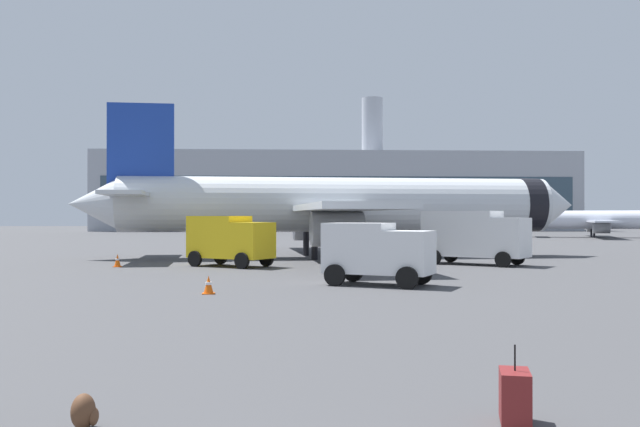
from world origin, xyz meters
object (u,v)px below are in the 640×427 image
Objects in this scene: cargo_van at (377,250)px; safety_cone_near at (407,248)px; airplane_at_gate at (335,205)px; rolling_suitcase at (515,396)px; airplane_taxiing at (602,220)px; fuel_truck at (474,235)px; service_truck at (230,238)px; traveller_backpack at (84,412)px; safety_cone_far at (209,285)px; safety_cone_mid at (117,260)px.

safety_cone_near is (5.80, 25.03, -1.07)m from cargo_van.
airplane_at_gate reaches higher than rolling_suitcase.
airplane_taxiing is 59.06m from fuel_truck.
airplane_taxiing reaches higher than fuel_truck.
service_truck is 6.76× the size of safety_cone_near.
safety_cone_far is at bearing 90.54° from traveller_backpack.
airplane_taxiing reaches higher than safety_cone_mid.
rolling_suitcase is (-8.02, -30.47, -1.38)m from fuel_truck.
traveller_backpack is (6.85, -29.59, -0.14)m from safety_cone_mid.
airplane_taxiing is at bearing 63.75° from rolling_suitcase.
fuel_truck is (7.75, -7.51, -1.88)m from airplane_at_gate.
safety_cone_near is 30.53m from safety_cone_far.
rolling_suitcase is (-39.63, -80.35, -2.00)m from airplane_taxiing.
safety_cone_mid is at bearing -177.79° from fuel_truck.
rolling_suitcase is (6.02, -15.98, 0.06)m from safety_cone_far.
service_truck is 19.11m from safety_cone_near.
rolling_suitcase is at bearing -66.79° from safety_cone_mid.
safety_cone_far is (-6.29, -22.00, -3.32)m from airplane_at_gate.
airplane_at_gate reaches higher than safety_cone_mid.
airplane_at_gate reaches higher than cargo_van.
airplane_at_gate is 10.79m from service_truck.
cargo_van is 10.06× the size of traveller_backpack.
traveller_backpack is at bearing -76.97° from safety_cone_mid.
rolling_suitcase is at bearing -98.35° from safety_cone_near.
airplane_taxiing is 92.30m from traveller_backpack.
traveller_backpack is (-5.87, 0.08, -0.16)m from rolling_suitcase.
airplane_taxiing is at bearing 57.63° from fuel_truck.
service_truck is at bearing 90.99° from traveller_backpack.
cargo_van is at bearing -88.91° from airplane_at_gate.
cargo_van reaches higher than safety_cone_mid.
safety_cone_near is 23.84m from safety_cone_mid.
cargo_van is 6.45× the size of safety_cone_mid.
safety_cone_mid is (-12.99, -8.31, -3.29)m from airplane_at_gate.
service_truck is 30.43m from rolling_suitcase.
service_truck is at bearing -132.24° from safety_cone_near.
service_truck is 29.69m from traveller_backpack.
rolling_suitcase reaches higher than safety_cone_near.
cargo_van is at bearing 88.07° from rolling_suitcase.
rolling_suitcase is at bearing -116.25° from airplane_taxiing.
safety_cone_far is at bearing -88.50° from service_truck.
safety_cone_far is at bearing -63.93° from safety_cone_mid.
fuel_truck reaches higher than traveller_backpack.
airplane_taxiing is 3.66× the size of fuel_truck.
airplane_at_gate reaches higher than safety_cone_far.
airplane_taxiing is 20.74× the size of rolling_suitcase.
safety_cone_mid is 0.68× the size of rolling_suitcase.
airplane_at_gate is 57.85m from airplane_taxiing.
airplane_taxiing is 89.62m from rolling_suitcase.
service_truck is 6.46m from safety_cone_mid.
safety_cone_mid is at bearing -143.50° from safety_cone_near.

